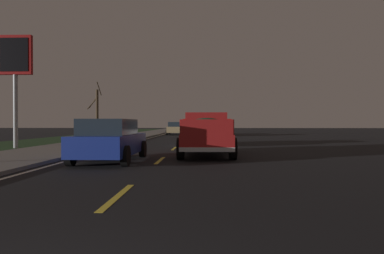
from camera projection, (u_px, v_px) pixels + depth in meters
ground at (184, 140)px, 28.71m from camera, size 144.00×144.00×0.00m
sidewalk_shoulder at (117, 139)px, 28.90m from camera, size 108.00×4.00×0.12m
grass_verge at (59, 140)px, 29.07m from camera, size 108.00×6.00×0.01m
lane_markings at (158, 138)px, 31.06m from camera, size 108.78×3.54×0.01m
pickup_truck at (206, 133)px, 14.93m from camera, size 5.42×2.28×1.87m
sedan_green at (205, 129)px, 37.67m from camera, size 4.43×2.06×1.54m
sedan_tan at (176, 128)px, 41.31m from camera, size 4.41×2.04×1.54m
sedan_blue at (110, 140)px, 12.44m from camera, size 4.42×2.05×1.54m
sedan_white at (204, 133)px, 21.91m from camera, size 4.42×2.06×1.54m
gas_price_sign at (15, 64)px, 19.12m from camera, size 0.27×1.90×6.32m
bare_tree_far at (97, 112)px, 34.49m from camera, size 1.22×1.16×5.60m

